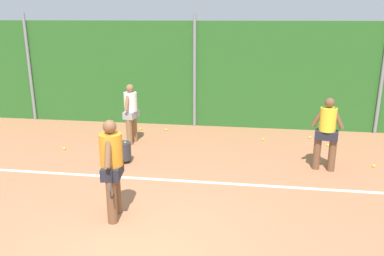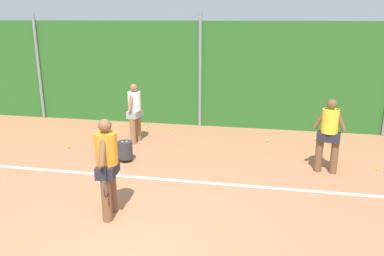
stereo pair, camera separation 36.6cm
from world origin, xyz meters
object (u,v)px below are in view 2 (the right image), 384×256
object	(u,v)px
tennis_ball_2	(267,140)
tennis_ball_4	(315,139)
tennis_ball_3	(116,126)
tennis_ball_7	(333,147)
player_midcourt	(329,132)
tennis_ball_6	(68,147)
player_backcourt_far	(135,110)
player_foreground_near	(107,163)
ball_hopper	(125,150)
tennis_ball_5	(323,137)
tennis_ball_1	(171,129)
tennis_ball_8	(378,169)
tennis_ball_10	(146,128)

from	to	relation	value
tennis_ball_2	tennis_ball_4	size ratio (longest dim) A/B	1.00
tennis_ball_3	tennis_ball_7	bearing A→B (deg)	-7.58
player_midcourt	tennis_ball_6	size ratio (longest dim) A/B	25.45
player_midcourt	tennis_ball_4	bearing A→B (deg)	100.44
player_backcourt_far	tennis_ball_2	size ratio (longest dim) A/B	24.89
player_foreground_near	tennis_ball_3	bearing A→B (deg)	-166.92
ball_hopper	tennis_ball_6	bearing A→B (deg)	160.76
tennis_ball_3	tennis_ball_5	world-z (taller)	same
player_midcourt	tennis_ball_1	xyz separation A→B (m)	(-4.21, 2.54, -0.91)
player_foreground_near	tennis_ball_2	bearing A→B (deg)	143.04
tennis_ball_3	ball_hopper	bearing A→B (deg)	-64.30
player_midcourt	tennis_ball_1	distance (m)	5.00
player_midcourt	tennis_ball_1	size ratio (longest dim) A/B	25.45
tennis_ball_1	tennis_ball_4	size ratio (longest dim) A/B	1.00
tennis_ball_5	player_backcourt_far	bearing A→B (deg)	-164.97
tennis_ball_2	tennis_ball_8	bearing A→B (deg)	-34.05
player_foreground_near	tennis_ball_1	world-z (taller)	player_foreground_near
tennis_ball_5	player_midcourt	bearing A→B (deg)	-96.11
tennis_ball_1	tennis_ball_6	world-z (taller)	same
tennis_ball_5	tennis_ball_6	distance (m)	7.14
tennis_ball_4	tennis_ball_6	xyz separation A→B (m)	(-6.56, -1.94, 0.00)
tennis_ball_10	tennis_ball_2	bearing A→B (deg)	-7.99
tennis_ball_3	tennis_ball_6	bearing A→B (deg)	-103.20
ball_hopper	tennis_ball_2	bearing A→B (deg)	33.41
tennis_ball_4	tennis_ball_10	bearing A→B (deg)	178.19
tennis_ball_4	tennis_ball_10	distance (m)	5.07
ball_hopper	tennis_ball_5	world-z (taller)	ball_hopper
player_backcourt_far	tennis_ball_7	xyz separation A→B (m)	(5.32, 0.48, -0.89)
player_foreground_near	tennis_ball_7	distance (m)	6.38
player_foreground_near	player_midcourt	size ratio (longest dim) A/B	1.05
tennis_ball_7	tennis_ball_2	bearing A→B (deg)	170.63
ball_hopper	tennis_ball_8	xyz separation A→B (m)	(5.86, 0.54, -0.26)
tennis_ball_1	tennis_ball_10	size ratio (longest dim) A/B	1.00
tennis_ball_3	tennis_ball_5	size ratio (longest dim) A/B	1.00
tennis_ball_5	tennis_ball_3	bearing A→B (deg)	-179.48
tennis_ball_4	tennis_ball_7	xyz separation A→B (m)	(0.37, -0.65, 0.00)
tennis_ball_4	tennis_ball_8	size ratio (longest dim) A/B	1.00
player_backcourt_far	tennis_ball_3	xyz separation A→B (m)	(-1.11, 1.33, -0.89)
player_foreground_near	tennis_ball_8	bearing A→B (deg)	113.29
player_foreground_near	tennis_ball_2	size ratio (longest dim) A/B	26.73
tennis_ball_5	tennis_ball_4	bearing A→B (deg)	-130.89
player_foreground_near	player_backcourt_far	size ratio (longest dim) A/B	1.07
ball_hopper	tennis_ball_10	distance (m)	2.78
tennis_ball_7	tennis_ball_3	bearing A→B (deg)	172.42
tennis_ball_4	player_midcourt	bearing A→B (deg)	-91.23
player_midcourt	tennis_ball_2	world-z (taller)	player_midcourt
tennis_ball_10	tennis_ball_3	bearing A→B (deg)	177.16
tennis_ball_2	tennis_ball_3	size ratio (longest dim) A/B	1.00
tennis_ball_3	tennis_ball_10	distance (m)	0.99
tennis_ball_4	tennis_ball_5	size ratio (longest dim) A/B	1.00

